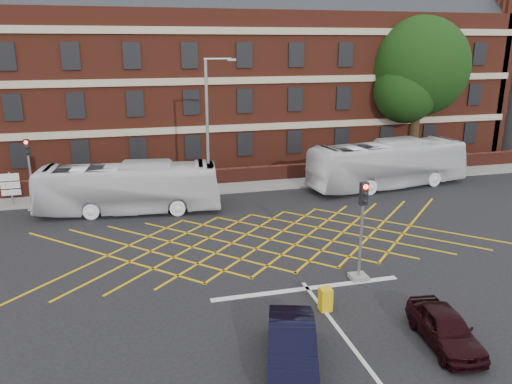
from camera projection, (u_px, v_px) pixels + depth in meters
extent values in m
plane|color=black|center=(282.00, 255.00, 23.60)|extent=(120.00, 120.00, 0.00)
cube|color=#5D2517|center=(205.00, 88.00, 42.30)|extent=(50.00, 12.00, 12.00)
cube|color=black|center=(203.00, 13.00, 40.59)|extent=(51.00, 10.61, 10.61)
cube|color=#B7A88C|center=(218.00, 81.00, 36.37)|extent=(50.00, 0.18, 0.50)
cube|color=black|center=(218.00, 102.00, 36.82)|extent=(1.20, 0.14, 1.80)
cube|color=#4E1D14|center=(227.00, 176.00, 35.50)|extent=(56.00, 0.50, 1.10)
cube|color=slate|center=(230.00, 186.00, 34.72)|extent=(60.00, 3.00, 0.12)
cube|color=#CC990C|center=(270.00, 239.00, 25.46)|extent=(8.22, 8.22, 0.02)
cube|color=silver|center=(307.00, 288.00, 20.35)|extent=(8.00, 0.30, 0.02)
imported|color=silver|center=(129.00, 188.00, 29.25)|extent=(10.85, 3.82, 2.96)
imported|color=silver|center=(388.00, 164.00, 34.44)|extent=(11.91, 4.29, 3.24)
imported|color=black|center=(292.00, 347.00, 15.27)|extent=(2.59, 4.40, 1.37)
imported|color=black|center=(445.00, 328.00, 16.44)|extent=(1.86, 3.72, 1.22)
cylinder|color=black|center=(414.00, 125.00, 41.49)|extent=(0.90, 0.90, 6.24)
sphere|color=black|center=(419.00, 67.00, 40.15)|extent=(7.95, 7.95, 7.95)
sphere|color=black|center=(406.00, 90.00, 39.55)|extent=(5.17, 5.17, 5.17)
sphere|color=black|center=(428.00, 83.00, 41.65)|extent=(4.77, 4.77, 4.77)
cube|color=slate|center=(358.00, 277.00, 21.15)|extent=(0.70, 0.70, 0.20)
cylinder|color=gray|center=(361.00, 241.00, 20.68)|extent=(0.12, 0.12, 3.50)
cube|color=black|center=(364.00, 194.00, 20.09)|extent=(0.30, 0.25, 0.95)
sphere|color=#FF0C05|center=(366.00, 187.00, 19.87)|extent=(0.20, 0.20, 0.20)
cube|color=slate|center=(35.00, 207.00, 30.14)|extent=(0.70, 0.70, 0.20)
cylinder|color=gray|center=(31.00, 181.00, 29.67)|extent=(0.12, 0.12, 3.50)
cube|color=black|center=(27.00, 147.00, 29.08)|extent=(0.30, 0.25, 0.95)
sphere|color=#FF0C05|center=(26.00, 142.00, 28.86)|extent=(0.20, 0.20, 0.20)
cube|color=slate|center=(210.00, 205.00, 30.55)|extent=(1.00, 1.00, 0.20)
cylinder|color=gray|center=(208.00, 136.00, 29.33)|extent=(0.18, 0.18, 8.77)
cylinder|color=gray|center=(218.00, 59.00, 28.24)|extent=(1.60, 0.12, 0.12)
cube|color=gray|center=(231.00, 60.00, 28.45)|extent=(0.50, 0.20, 0.12)
cylinder|color=gray|center=(11.00, 190.00, 30.25)|extent=(0.10, 0.10, 2.20)
cube|color=silver|center=(9.00, 177.00, 29.95)|extent=(1.10, 0.06, 0.45)
cube|color=silver|center=(10.00, 185.00, 30.09)|extent=(1.10, 0.06, 0.40)
cube|color=silver|center=(11.00, 192.00, 30.22)|extent=(1.10, 0.06, 0.35)
cube|color=#E1B10D|center=(325.00, 299.00, 18.61)|extent=(0.43, 0.44, 0.88)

